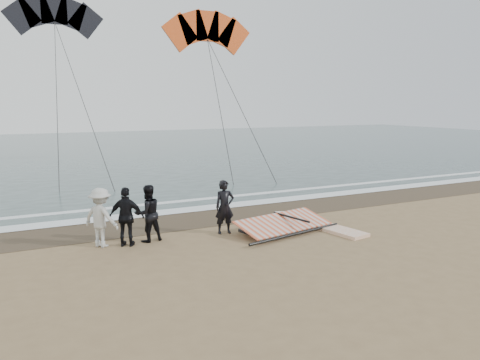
{
  "coord_description": "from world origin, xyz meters",
  "views": [
    {
      "loc": [
        -7.32,
        -11.46,
        4.27
      ],
      "look_at": [
        -0.1,
        3.0,
        1.6
      ],
      "focal_mm": 35.0,
      "sensor_mm": 36.0,
      "label": 1
    }
  ],
  "objects_px": {
    "man_main": "(225,207)",
    "board_cream": "(287,219)",
    "sail_rig": "(280,225)",
    "board_white": "(331,228)"
  },
  "relations": [
    {
      "from": "board_cream",
      "to": "sail_rig",
      "type": "height_order",
      "value": "sail_rig"
    },
    {
      "from": "man_main",
      "to": "board_white",
      "type": "distance_m",
      "value": 3.72
    },
    {
      "from": "man_main",
      "to": "sail_rig",
      "type": "height_order",
      "value": "man_main"
    },
    {
      "from": "man_main",
      "to": "board_cream",
      "type": "relative_size",
      "value": 0.82
    },
    {
      "from": "man_main",
      "to": "board_cream",
      "type": "height_order",
      "value": "man_main"
    },
    {
      "from": "man_main",
      "to": "sail_rig",
      "type": "bearing_deg",
      "value": -10.14
    },
    {
      "from": "man_main",
      "to": "sail_rig",
      "type": "relative_size",
      "value": 0.46
    },
    {
      "from": "board_cream",
      "to": "sail_rig",
      "type": "relative_size",
      "value": 0.56
    },
    {
      "from": "board_cream",
      "to": "board_white",
      "type": "bearing_deg",
      "value": -47.34
    },
    {
      "from": "man_main",
      "to": "board_white",
      "type": "height_order",
      "value": "man_main"
    }
  ]
}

